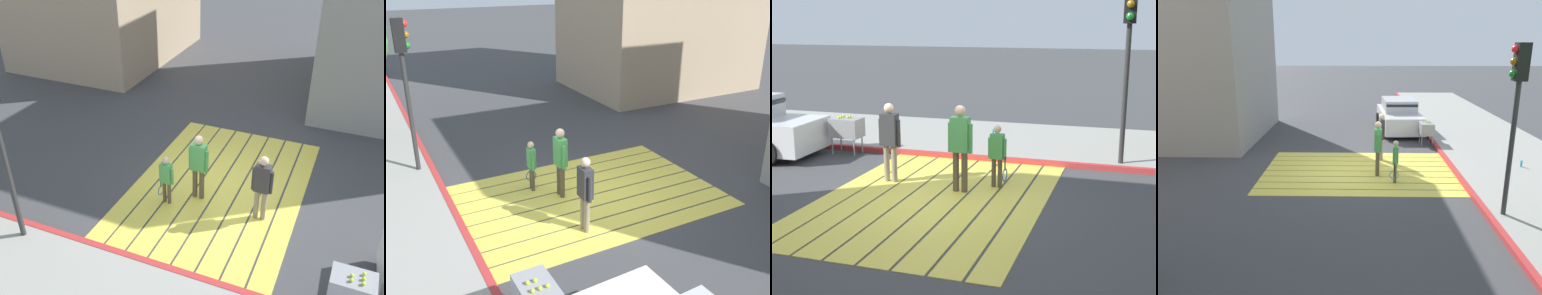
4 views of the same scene
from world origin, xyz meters
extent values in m
plane|color=#424244|center=(0.00, 0.00, 0.00)|extent=(120.00, 120.00, 0.00)
cube|color=#EAD64C|center=(0.00, -1.93, 0.01)|extent=(6.40, 0.50, 0.01)
cube|color=#EAD64C|center=(0.00, -1.38, 0.01)|extent=(6.40, 0.50, 0.01)
cube|color=#EAD64C|center=(0.00, -0.83, 0.01)|extent=(6.40, 0.50, 0.01)
cube|color=#EAD64C|center=(0.00, -0.28, 0.01)|extent=(6.40, 0.50, 0.01)
cube|color=#EAD64C|center=(0.00, 0.27, 0.01)|extent=(6.40, 0.50, 0.01)
cube|color=#EAD64C|center=(0.00, 0.82, 0.01)|extent=(6.40, 0.50, 0.01)
cube|color=#EAD64C|center=(0.00, 1.38, 0.01)|extent=(6.40, 0.50, 0.01)
cube|color=#EAD64C|center=(0.00, 1.93, 0.01)|extent=(6.40, 0.50, 0.01)
cube|color=#BC3333|center=(-3.25, 0.00, 0.07)|extent=(0.16, 40.00, 0.13)
cylinder|color=#2D2D2D|center=(-3.60, 3.44, 1.70)|extent=(0.12, 0.12, 3.40)
cube|color=black|center=(-3.60, 3.44, 3.82)|extent=(0.28, 0.28, 0.84)
sphere|color=#FF2323|center=(-3.44, 3.44, 4.10)|extent=(0.18, 0.18, 0.18)
sphere|color=#956310|center=(-3.44, 3.44, 3.83)|extent=(0.18, 0.18, 0.18)
sphere|color=#188429|center=(-3.44, 3.44, 3.56)|extent=(0.18, 0.18, 0.18)
sphere|color=#CCE033|center=(-3.02, -3.71, 0.98)|extent=(0.07, 0.07, 0.07)
sphere|color=#CCE033|center=(-2.90, -3.71, 0.98)|extent=(0.07, 0.07, 0.07)
sphere|color=#CCE033|center=(-2.78, -3.71, 0.98)|extent=(0.07, 0.07, 0.07)
sphere|color=#CCE033|center=(-3.02, -3.51, 0.98)|extent=(0.07, 0.07, 0.07)
sphere|color=#CCE033|center=(-2.90, -3.51, 0.98)|extent=(0.07, 0.07, 0.07)
cylinder|color=gray|center=(-0.83, -1.23, 0.41)|extent=(0.12, 0.12, 0.83)
cylinder|color=gray|center=(-0.84, -1.41, 0.41)|extent=(0.12, 0.12, 0.83)
cube|color=#333338|center=(-0.83, -1.32, 1.17)|extent=(0.23, 0.37, 0.69)
sphere|color=beige|center=(-0.83, -1.32, 1.64)|extent=(0.21, 0.21, 0.21)
cylinder|color=#333338|center=(-0.83, -1.11, 1.10)|extent=(0.09, 0.09, 0.59)
cylinder|color=#333338|center=(-0.84, -1.53, 1.10)|extent=(0.09, 0.09, 0.59)
cylinder|color=brown|center=(-0.61, 0.45, 0.43)|extent=(0.13, 0.13, 0.86)
cylinder|color=brown|center=(-0.62, 0.26, 0.43)|extent=(0.13, 0.13, 0.86)
cube|color=#4CA559|center=(-0.62, 0.35, 1.22)|extent=(0.24, 0.38, 0.72)
sphere|color=beige|center=(-0.62, 0.35, 1.70)|extent=(0.22, 0.22, 0.22)
cylinder|color=#4CA559|center=(-0.61, 0.57, 1.14)|extent=(0.09, 0.09, 0.61)
cylinder|color=#4CA559|center=(-0.62, 0.14, 1.14)|extent=(0.09, 0.09, 0.61)
cylinder|color=brown|center=(-1.13, 1.07, 0.32)|extent=(0.10, 0.10, 0.64)
cylinder|color=brown|center=(-1.14, 0.93, 0.32)|extent=(0.10, 0.10, 0.64)
cube|color=#4CA559|center=(-1.13, 1.00, 0.90)|extent=(0.20, 0.29, 0.53)
sphere|color=beige|center=(-1.13, 1.00, 1.27)|extent=(0.16, 0.16, 0.16)
cylinder|color=#4CA559|center=(-1.12, 1.17, 0.85)|extent=(0.07, 0.07, 0.45)
cylinder|color=#4CA559|center=(-1.15, 0.83, 0.85)|extent=(0.07, 0.07, 0.45)
cylinder|color=black|center=(-1.09, 1.19, 0.55)|extent=(0.03, 0.03, 0.28)
torus|color=blue|center=(-1.09, 1.19, 0.31)|extent=(0.29, 0.05, 0.28)
camera|label=1|loc=(-9.07, -3.02, 6.87)|focal=40.77mm
camera|label=2|loc=(-4.82, -8.57, 5.37)|focal=40.85mm
camera|label=3|loc=(9.71, 3.75, 3.48)|focal=51.29mm
camera|label=4|loc=(0.03, 11.98, 4.23)|focal=34.75mm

